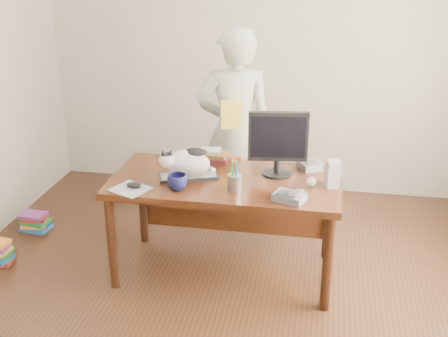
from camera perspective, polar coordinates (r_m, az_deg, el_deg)
room at (r=3.18m, az=-1.80°, el=4.70°), size 4.50×4.50×4.50m
desk at (r=4.07m, az=0.33°, el=-2.57°), size 1.60×0.80×0.75m
keyboard at (r=3.96m, az=-3.64°, el=-0.80°), size 0.44×0.29×0.02m
cat at (r=3.92m, az=-3.86°, el=0.63°), size 0.39×0.29×0.23m
monitor at (r=3.92m, az=5.51°, el=2.87°), size 0.42×0.23×0.47m
pen_cup at (r=3.74m, az=1.10°, el=-1.23°), size 0.11×0.11×0.25m
mousepad at (r=3.83m, az=-9.49°, el=-2.07°), size 0.30×0.29×0.01m
mouse at (r=3.83m, az=-9.13°, el=-1.68°), size 0.12×0.11×0.04m
coffee_mug at (r=3.77m, az=-4.76°, el=-1.38°), size 0.19×0.19×0.11m
phone at (r=3.63m, az=6.71°, el=-2.84°), size 0.23×0.20×0.09m
speaker at (r=3.85m, az=10.98°, el=-0.55°), size 0.10×0.11×0.19m
baseball at (r=3.85m, az=8.88°, el=-1.35°), size 0.07×0.07×0.07m
book_stack at (r=4.25m, az=-1.20°, el=1.30°), size 0.25×0.19×0.09m
calculator at (r=4.17m, az=8.66°, el=0.38°), size 0.20×0.22×0.06m
person at (r=4.59m, az=1.10°, el=3.79°), size 0.71×0.56×1.72m
held_book at (r=4.38m, az=0.75°, el=5.50°), size 0.18×0.14×0.23m
book_pile_b at (r=5.09m, az=-18.66°, el=-5.15°), size 0.26×0.20×0.15m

